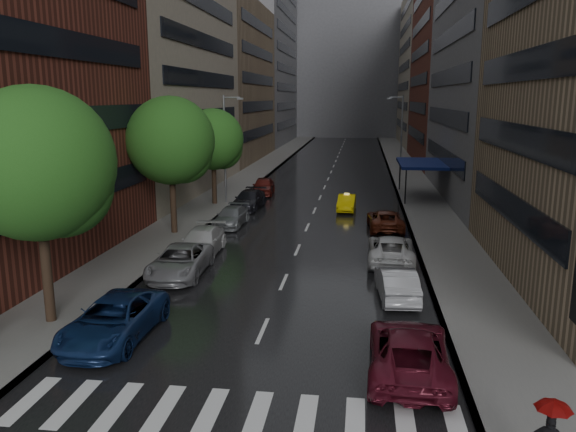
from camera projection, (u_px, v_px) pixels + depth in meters
The scene contains 18 objects.
ground at pixel (241, 381), 18.12m from camera, with size 220.00×220.00×0.00m, color gray.
road at pixel (330, 174), 66.61m from camera, with size 14.00×140.00×0.01m, color black.
sidewalk_left at pixel (256, 172), 67.75m from camera, with size 4.00×140.00×0.15m, color gray.
sidewalk_right at pixel (407, 175), 65.45m from camera, with size 4.00×140.00×0.15m, color gray.
crosswalk at pixel (233, 415), 16.16m from camera, with size 13.15×2.80×0.01m.
buildings_left at pixel (222, 43), 73.73m from camera, with size 8.00×108.00×38.00m.
buildings_right at pixel (459, 46), 68.07m from camera, with size 8.05×109.10×36.00m.
building_far at pixel (348, 66), 129.23m from camera, with size 40.00×14.00×32.00m, color slate.
tree_near at pixel (37, 164), 21.36m from camera, with size 5.94×5.94×9.47m.
tree_mid at pixel (171, 141), 36.18m from camera, with size 5.70×5.70×9.09m.
tree_far at pixel (213, 139), 46.45m from camera, with size 5.08×5.08×8.09m.
taxi at pixel (347, 203), 45.16m from camera, with size 1.36×3.91×1.29m, color yellow.
parked_cars_left at pixel (212, 232), 34.82m from camera, with size 2.73×37.70×1.60m.
parked_cars_right at pixel (394, 267), 27.79m from camera, with size 2.79×26.22×1.56m.
ped_red_umbrella at pixel (551, 432), 13.09m from camera, with size 1.03×0.82×2.01m.
street_lamp_left at pixel (226, 147), 47.19m from camera, with size 1.74×0.22×9.00m.
street_lamp_right at pixel (401, 136), 59.76m from camera, with size 1.74×0.22×9.00m.
awning at pixel (421, 164), 50.27m from camera, with size 4.00×8.00×3.12m.
Camera 1 is at (3.68, -16.28, 8.99)m, focal length 35.00 mm.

